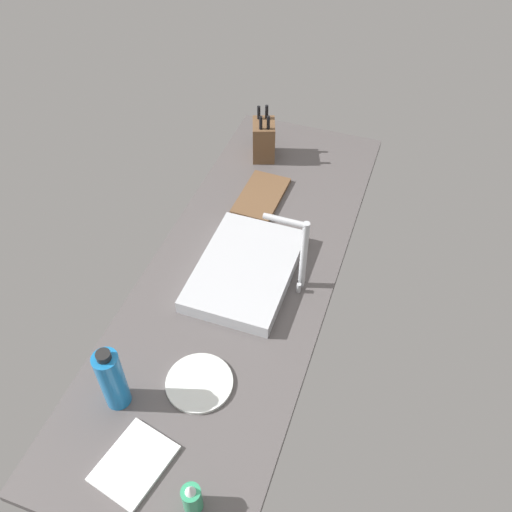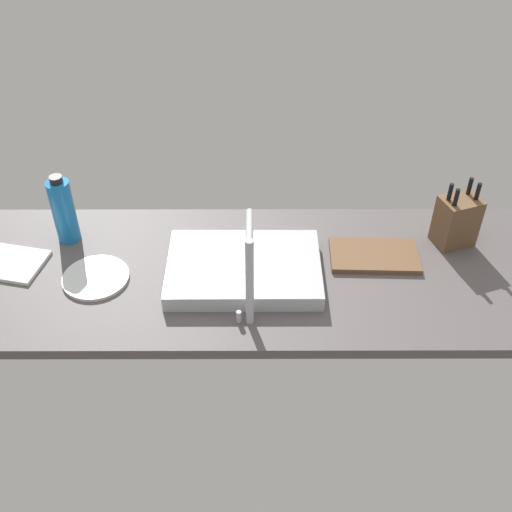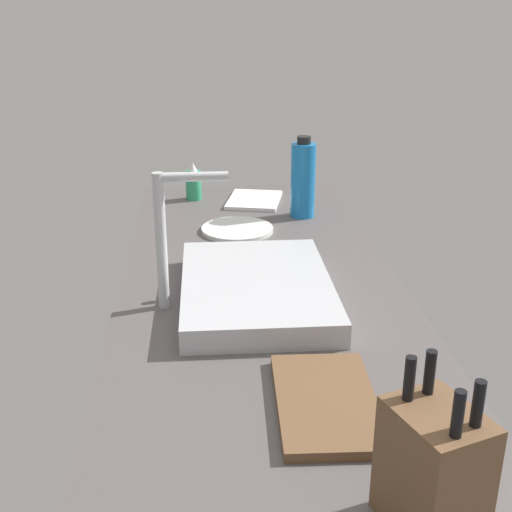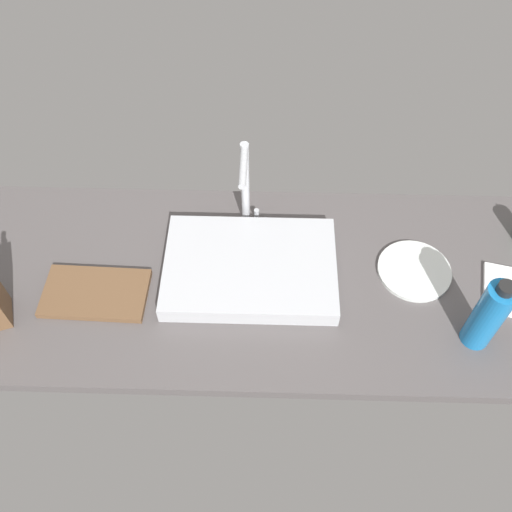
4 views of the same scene
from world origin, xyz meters
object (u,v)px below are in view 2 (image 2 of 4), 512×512
object	(u,v)px
knife_block	(457,221)
cutting_board	(374,256)
faucet	(250,272)
sink_basin	(244,269)
dinner_plate	(96,278)
water_bottle	(63,210)
dish_towel	(10,263)

from	to	relation	value
knife_block	cutting_board	bearing A→B (deg)	-2.83
faucet	cutting_board	xyz separation A→B (cm)	(-40.37, -27.07, -17.06)
sink_basin	dinner_plate	bearing A→B (deg)	2.27
faucet	dinner_plate	xyz separation A→B (cm)	(48.81, -16.82, -17.36)
cutting_board	water_bottle	size ratio (longest dim) A/B	1.15
sink_basin	faucet	distance (cm)	24.23
water_bottle	dish_towel	xyz separation A→B (cm)	(16.18, 13.66, -11.06)
knife_block	dinner_plate	world-z (taller)	knife_block
faucet	dinner_plate	bearing A→B (deg)	-19.01
sink_basin	knife_block	xyz separation A→B (cm)	(-69.91, -16.75, 6.25)
faucet	cutting_board	distance (cm)	51.51
cutting_board	dinner_plate	world-z (taller)	cutting_board
knife_block	dinner_plate	size ratio (longest dim) A/B	1.12
knife_block	dinner_plate	distance (cm)	118.38
sink_basin	cutting_board	world-z (taller)	sink_basin
knife_block	water_bottle	distance (cm)	129.45
sink_basin	dish_towel	distance (cm)	75.88
water_bottle	dinner_plate	bearing A→B (deg)	121.64
sink_basin	knife_block	world-z (taller)	knife_block
dinner_plate	dish_towel	distance (cm)	29.83
sink_basin	knife_block	size ratio (longest dim) A/B	2.06
dinner_plate	dish_towel	bearing A→B (deg)	-13.78
faucet	knife_block	xyz separation A→B (cm)	(-67.81, -35.41, -9.06)
faucet	cutting_board	size ratio (longest dim) A/B	1.06
dinner_plate	faucet	bearing A→B (deg)	160.99
knife_block	dish_towel	world-z (taller)	knife_block
cutting_board	dinner_plate	distance (cm)	89.77
cutting_board	water_bottle	xyz separation A→B (cm)	(101.97, -10.50, 10.76)
faucet	dish_towel	size ratio (longest dim) A/B	1.44
dish_towel	dinner_plate	bearing A→B (deg)	166.22
sink_basin	water_bottle	bearing A→B (deg)	-17.63
sink_basin	dinner_plate	size ratio (longest dim) A/B	2.30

